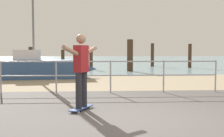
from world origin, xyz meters
name	(u,v)px	position (x,y,z in m)	size (l,w,h in m)	color
beach_strip	(122,81)	(0.00, 7.00, 0.00)	(24.00, 6.00, 0.04)	tan
sea_surface	(104,60)	(0.00, 35.00, 0.00)	(72.00, 50.00, 0.04)	#75939E
railing_fence	(56,72)	(-2.41, 3.60, 0.70)	(10.29, 0.05, 1.05)	#9EA0A5
sailboat	(44,68)	(-3.68, 8.43, 0.52)	(5.05, 1.95, 5.25)	#335184
skateboard	(81,108)	(-1.49, 1.06, 0.07)	(0.54, 0.81, 0.08)	#334C8C
skateboarder	(81,66)	(-1.49, 1.06, 1.02)	(0.72, 1.33, 1.65)	#26262B
groyne_post_0	(31,57)	(-6.60, 18.56, 0.84)	(0.34, 0.34, 1.67)	#422D1E
groyne_post_1	(63,58)	(-4.05, 19.53, 0.72)	(0.30, 0.30, 1.44)	#422D1E
groyne_post_2	(91,59)	(-1.50, 14.71, 0.77)	(0.25, 0.25, 1.54)	#422D1E
groyne_post_3	(130,55)	(1.06, 12.83, 1.04)	(0.39, 0.39, 2.08)	#422D1E
groyne_post_4	(152,55)	(3.61, 18.14, 0.99)	(0.28, 0.28, 1.97)	#422D1E
groyne_post_5	(190,56)	(6.17, 16.19, 0.94)	(0.27, 0.27, 1.88)	#422D1E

